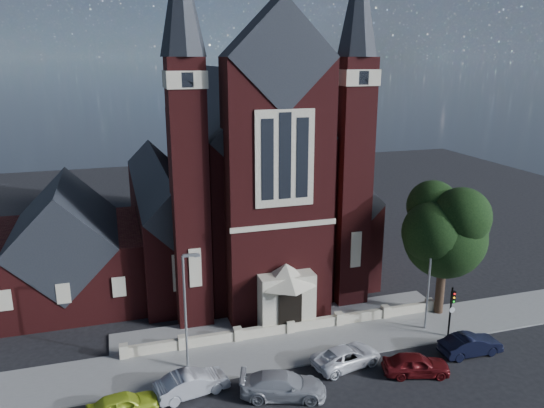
{
  "coord_description": "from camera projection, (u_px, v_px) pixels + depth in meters",
  "views": [
    {
      "loc": [
        -11.72,
        -27.26,
        19.98
      ],
      "look_at": [
        0.29,
        12.0,
        8.57
      ],
      "focal_mm": 35.0,
      "sensor_mm": 36.0,
      "label": 1
    }
  ],
  "objects": [
    {
      "name": "ground",
      "position": [
        259.0,
        288.0,
        47.59
      ],
      "size": [
        120.0,
        120.0,
        0.0
      ],
      "primitive_type": "plane",
      "color": "black",
      "rests_on": "ground"
    },
    {
      "name": "pavement_strip",
      "position": [
        299.0,
        346.0,
        37.91
      ],
      "size": [
        60.0,
        5.0,
        0.12
      ],
      "primitive_type": "cube",
      "color": "slate",
      "rests_on": "ground"
    },
    {
      "name": "forecourt_paving",
      "position": [
        281.0,
        321.0,
        41.6
      ],
      "size": [
        26.0,
        3.0,
        0.14
      ],
      "primitive_type": "cube",
      "color": "slate",
      "rests_on": "ground"
    },
    {
      "name": "forecourt_wall",
      "position": [
        290.0,
        333.0,
        39.76
      ],
      "size": [
        24.0,
        0.4,
        0.9
      ],
      "primitive_type": "cube",
      "color": "#B0A88C",
      "rests_on": "ground"
    },
    {
      "name": "church",
      "position": [
        237.0,
        180.0,
        52.71
      ],
      "size": [
        20.01,
        34.9,
        29.2
      ],
      "color": "#431112",
      "rests_on": "ground"
    },
    {
      "name": "parish_hall",
      "position": [
        67.0,
        253.0,
        44.77
      ],
      "size": [
        12.0,
        12.2,
        10.24
      ],
      "color": "#431112",
      "rests_on": "ground"
    },
    {
      "name": "street_tree",
      "position": [
        449.0,
        233.0,
        40.71
      ],
      "size": [
        6.4,
        6.6,
        10.7
      ],
      "color": "black",
      "rests_on": "ground"
    },
    {
      "name": "street_lamp_left",
      "position": [
        186.0,
        305.0,
        33.99
      ],
      "size": [
        1.16,
        0.22,
        8.09
      ],
      "color": "gray",
      "rests_on": "ground"
    },
    {
      "name": "street_lamp_right",
      "position": [
        431.0,
        273.0,
        39.07
      ],
      "size": [
        1.16,
        0.22,
        8.09
      ],
      "color": "gray",
      "rests_on": "ground"
    },
    {
      "name": "traffic_signal",
      "position": [
        452.0,
        306.0,
        38.41
      ],
      "size": [
        0.28,
        0.42,
        4.0
      ],
      "color": "black",
      "rests_on": "ground"
    },
    {
      "name": "car_lime_van",
      "position": [
        123.0,
        405.0,
        30.46
      ],
      "size": [
        4.27,
        2.24,
        1.39
      ],
      "primitive_type": "imported",
      "rotation": [
        0.0,
        0.0,
        1.72
      ],
      "color": "#B4CD29",
      "rests_on": "ground"
    },
    {
      "name": "car_silver_a",
      "position": [
        192.0,
        383.0,
        32.37
      ],
      "size": [
        4.77,
        2.47,
        1.5
      ],
      "primitive_type": "imported",
      "rotation": [
        0.0,
        0.0,
        1.77
      ],
      "color": "#A7A8AF",
      "rests_on": "ground"
    },
    {
      "name": "car_silver_b",
      "position": [
        283.0,
        385.0,
        32.13
      ],
      "size": [
        5.65,
        3.66,
        1.52
      ],
      "primitive_type": "imported",
      "rotation": [
        0.0,
        0.0,
        1.25
      ],
      "color": "#9C9EA3",
      "rests_on": "ground"
    },
    {
      "name": "car_white_suv",
      "position": [
        347.0,
        356.0,
        35.41
      ],
      "size": [
        5.2,
        3.19,
        1.35
      ],
      "primitive_type": "imported",
      "rotation": [
        0.0,
        0.0,
        1.78
      ],
      "color": "white",
      "rests_on": "ground"
    },
    {
      "name": "car_dark_red",
      "position": [
        416.0,
        364.0,
        34.38
      ],
      "size": [
        4.61,
        2.82,
        1.47
      ],
      "primitive_type": "imported",
      "rotation": [
        0.0,
        0.0,
        1.3
      ],
      "color": "#5A0F12",
      "rests_on": "ground"
    },
    {
      "name": "car_navy",
      "position": [
        470.0,
        345.0,
        36.74
      ],
      "size": [
        4.44,
        1.56,
        1.46
      ],
      "primitive_type": "imported",
      "rotation": [
        0.0,
        0.0,
        1.57
      ],
      "color": "black",
      "rests_on": "ground"
    }
  ]
}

